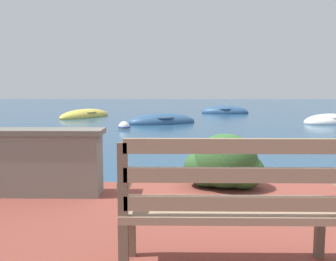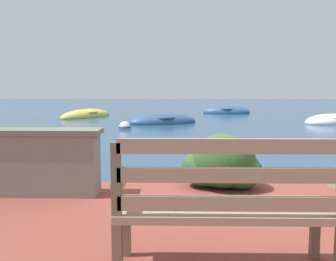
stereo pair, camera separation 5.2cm
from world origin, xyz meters
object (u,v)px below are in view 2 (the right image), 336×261
rowboat_mid (330,122)px  rowboat_far (86,116)px  park_bench (226,203)px  mooring_buoy (125,127)px  rowboat_outer (226,112)px  rowboat_nearest (163,122)px

rowboat_mid → rowboat_far: size_ratio=0.86×
park_bench → mooring_buoy: (-2.08, 10.44, -0.63)m
rowboat_mid → rowboat_outer: 6.41m
rowboat_mid → rowboat_outer: rowboat_outer is taller
rowboat_nearest → rowboat_outer: 6.61m
rowboat_mid → rowboat_outer: bearing=92.1°
rowboat_mid → park_bench: bearing=-145.0°
rowboat_mid → rowboat_outer: (-3.43, 5.41, 0.01)m
rowboat_outer → mooring_buoy: bearing=-115.0°
rowboat_nearest → rowboat_outer: (3.29, 5.74, 0.00)m
park_bench → rowboat_far: (-4.62, 15.45, -0.64)m
rowboat_far → rowboat_nearest: bearing=80.6°
mooring_buoy → rowboat_nearest: bearing=58.0°
rowboat_far → rowboat_outer: bearing=140.3°
rowboat_mid → rowboat_far: rowboat_far is taller
park_bench → rowboat_mid: (5.88, 12.75, -0.64)m
rowboat_far → mooring_buoy: (2.54, -5.01, 0.01)m
rowboat_nearest → rowboat_far: rowboat_nearest is taller
rowboat_nearest → rowboat_mid: rowboat_nearest is taller
mooring_buoy → rowboat_outer: bearing=59.6°
park_bench → mooring_buoy: 10.67m
park_bench → rowboat_mid: bearing=64.7°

